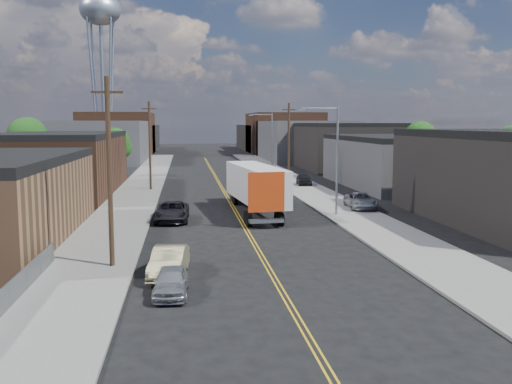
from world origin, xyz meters
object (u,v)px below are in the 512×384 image
object	(u,v)px
car_left_a	(171,281)
semi_truck	(254,185)
car_right_lot_a	(361,201)
water_tower	(100,16)
car_left_b	(169,262)
car_left_c	(172,212)
car_right_lot_c	(304,179)
car_ahead_truck	(244,178)

from	to	relation	value
car_left_a	semi_truck	bearing A→B (deg)	76.90
car_right_lot_a	water_tower	bearing A→B (deg)	116.85
car_left_a	car_left_b	distance (m)	3.21
water_tower	car_left_b	bearing A→B (deg)	-80.63
car_left_c	car_right_lot_a	bearing A→B (deg)	15.06
car_right_lot_c	car_ahead_truck	world-z (taller)	car_right_lot_c
water_tower	car_right_lot_c	distance (m)	76.30
car_left_b	car_right_lot_a	bearing A→B (deg)	57.98
car_left_b	car_left_c	world-z (taller)	car_left_c
car_left_b	car_left_c	size ratio (longest dim) A/B	0.81
car_right_lot_a	car_right_lot_c	size ratio (longest dim) A/B	1.24
semi_truck	car_right_lot_a	distance (m)	9.62
car_right_lot_a	semi_truck	bearing A→B (deg)	-175.13
car_left_b	car_right_lot_c	bearing A→B (deg)	75.91
semi_truck	car_ahead_truck	xyz separation A→B (m)	(1.48, 22.10, -1.60)
car_right_lot_a	car_right_lot_c	distance (m)	19.50
car_right_lot_a	car_right_lot_c	bearing A→B (deg)	97.86
car_left_c	car_ahead_truck	bearing A→B (deg)	74.20
car_left_a	car_left_c	distance (m)	19.44
car_left_b	car_right_lot_a	size ratio (longest dim) A/B	0.91
car_left_c	car_ahead_truck	xyz separation A→B (m)	(8.36, 25.88, -0.02)
car_left_b	semi_truck	bearing A→B (deg)	78.50
car_ahead_truck	water_tower	bearing A→B (deg)	117.85
car_right_lot_a	car_ahead_truck	world-z (taller)	car_right_lot_a
semi_truck	car_left_b	size ratio (longest dim) A/B	3.55
semi_truck	car_left_c	world-z (taller)	semi_truck
car_ahead_truck	car_left_b	bearing A→B (deg)	-95.74
car_left_b	car_left_a	bearing A→B (deg)	-80.01
car_left_b	car_right_lot_c	xyz separation A→B (m)	(15.17, 39.48, 0.09)
car_left_c	car_right_lot_a	world-z (taller)	car_left_c
car_left_a	car_ahead_truck	distance (m)	46.02
water_tower	car_right_lot_c	size ratio (longest dim) A/B	9.25
car_left_a	car_right_lot_c	xyz separation A→B (m)	(15.00, 42.68, 0.19)
car_ahead_truck	car_left_a	bearing A→B (deg)	-94.78
car_right_lot_a	car_right_lot_c	xyz separation A→B (m)	(-1.00, 19.48, -0.01)
car_left_a	car_right_lot_c	size ratio (longest dim) A/B	0.94
semi_truck	car_ahead_truck	bearing A→B (deg)	80.02
semi_truck	car_right_lot_a	xyz separation A→B (m)	(9.50, -0.01, -1.51)
car_right_lot_c	car_ahead_truck	size ratio (longest dim) A/B	0.74
car_left_c	car_right_lot_c	distance (m)	27.88
water_tower	car_right_lot_a	world-z (taller)	water_tower
semi_truck	car_left_b	bearing A→B (deg)	-114.59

